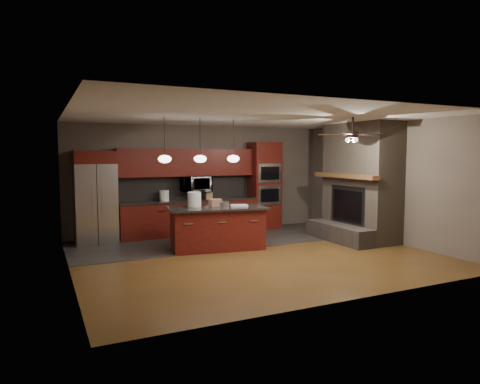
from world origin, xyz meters
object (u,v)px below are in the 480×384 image
paint_can (224,205)px  counter_box (209,195)px  oven_tower (264,186)px  kitchen_island (217,228)px  cardboard_box (215,203)px  white_bucket (194,199)px  refrigerator (95,197)px  paint_tray (239,206)px  counter_bucket (164,196)px  microwave (196,184)px

paint_can → counter_box: counter_box is taller
oven_tower → kitchen_island: (-2.17, -1.85, -0.73)m
oven_tower → cardboard_box: 2.72m
white_bucket → cardboard_box: size_ratio=1.28×
refrigerator → kitchen_island: refrigerator is taller
oven_tower → white_bucket: size_ratio=7.49×
white_bucket → oven_tower: bearing=31.2°
paint_tray → cardboard_box: 0.53m
refrigerator → paint_can: 3.11m
oven_tower → white_bucket: bearing=-148.8°
white_bucket → paint_tray: white_bucket is taller
oven_tower → paint_can: bearing=-135.1°
white_bucket → refrigerator: bearing=141.6°
paint_can → counter_bucket: counter_bucket is taller
paint_tray → counter_bucket: bearing=139.8°
kitchen_island → cardboard_box: size_ratio=8.92×
microwave → kitchen_island: size_ratio=0.33×
kitchen_island → cardboard_box: cardboard_box is taller
microwave → counter_box: 0.45m
refrigerator → cardboard_box: (2.33, -1.60, -0.07)m
microwave → white_bucket: size_ratio=2.30×
white_bucket → cardboard_box: bearing=-13.9°
paint_tray → counter_box: counter_box is taller
paint_tray → cardboard_box: size_ratio=1.50×
counter_bucket → paint_tray: bearing=-59.9°
paint_tray → oven_tower: bearing=68.7°
paint_can → counter_bucket: 2.23m
refrigerator → counter_box: bearing=0.6°
microwave → counter_bucket: microwave is taller
paint_tray → cardboard_box: (-0.45, 0.27, 0.06)m
oven_tower → microwave: bearing=178.3°
cardboard_box → counter_bucket: size_ratio=0.94×
microwave → cardboard_box: (-0.16, -1.73, -0.30)m
kitchen_island → paint_tray: 0.68m
counter_box → microwave: bearing=167.5°
microwave → counter_bucket: size_ratio=2.76×
refrigerator → paint_tray: size_ratio=5.75×
kitchen_island → counter_box: bearing=83.5°
microwave → refrigerator: (-2.49, -0.13, -0.23)m
counter_box → white_bucket: bearing=-116.1°
refrigerator → counter_bucket: 1.64m
microwave → kitchen_island: 2.10m
paint_can → cardboard_box: (-0.02, 0.43, 0.01)m
oven_tower → microwave: 1.98m
white_bucket → paint_can: bearing=-49.4°
paint_can → paint_tray: paint_can is taller
white_bucket → counter_bucket: size_ratio=1.20×
oven_tower → cardboard_box: oven_tower is taller
oven_tower → microwave: oven_tower is taller
refrigerator → microwave: bearing=3.0°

